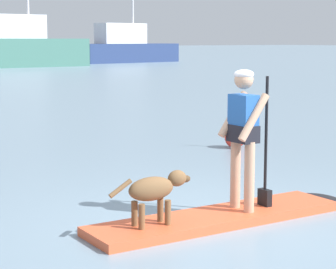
{
  "coord_description": "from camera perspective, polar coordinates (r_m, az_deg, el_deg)",
  "views": [
    {
      "loc": [
        -4.58,
        -5.63,
        2.08
      ],
      "look_at": [
        0.0,
        1.0,
        0.9
      ],
      "focal_mm": 69.46,
      "sensor_mm": 36.0,
      "label": 1
    }
  ],
  "objects": [
    {
      "name": "dog",
      "position": [
        6.98,
        -1.14,
        -4.89
      ],
      "size": [
        1.01,
        0.24,
        0.57
      ],
      "color": "brown",
      "rests_on": "paddleboard"
    },
    {
      "name": "moored_boat_far_port",
      "position": [
        61.09,
        -3.67,
        7.62
      ],
      "size": [
        10.7,
        3.86,
        10.86
      ],
      "color": "navy",
      "rests_on": "ground_plane"
    },
    {
      "name": "paddleboard",
      "position": [
        7.67,
        5.74,
        -7.05
      ],
      "size": [
        3.48,
        0.88,
        0.1
      ],
      "color": "#E55933",
      "rests_on": "ground_plane"
    },
    {
      "name": "person_paddler",
      "position": [
        7.56,
        6.7,
        0.46
      ],
      "size": [
        0.61,
        0.49,
        1.64
      ],
      "color": "tan",
      "rests_on": "paddleboard"
    },
    {
      "name": "ground_plane",
      "position": [
        7.55,
        4.35,
        -7.68
      ],
      "size": [
        400.0,
        400.0,
        0.0
      ],
      "primitive_type": "plane",
      "color": "gray"
    },
    {
      "name": "moored_boat_starboard",
      "position": [
        52.21,
        -12.77,
        7.52
      ],
      "size": [
        10.02,
        3.56,
        10.63
      ],
      "color": "#3F7266",
      "rests_on": "ground_plane"
    },
    {
      "name": "marker_buoy",
      "position": [
        12.64,
        5.92,
        -0.23
      ],
      "size": [
        0.42,
        0.42,
        0.92
      ],
      "color": "red",
      "rests_on": "ground_plane"
    }
  ]
}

